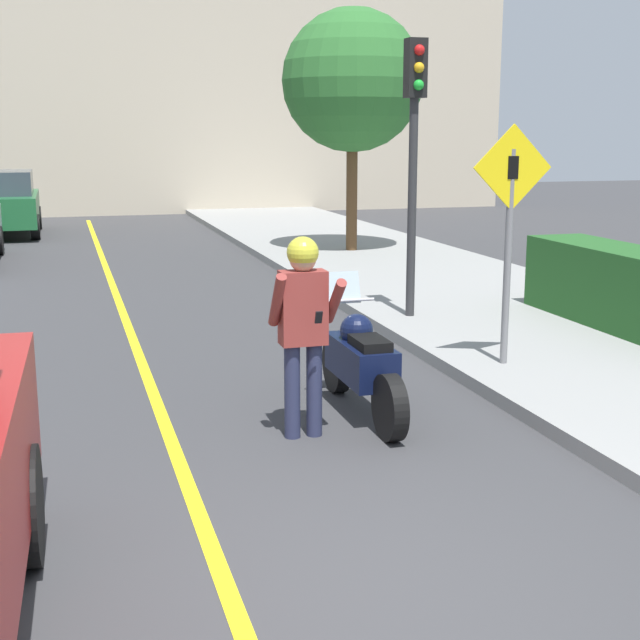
{
  "coord_description": "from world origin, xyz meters",
  "views": [
    {
      "loc": [
        -1.41,
        -4.42,
        2.63
      ],
      "look_at": [
        0.89,
        3.5,
        0.9
      ],
      "focal_mm": 50.0,
      "sensor_mm": 36.0,
      "label": 1
    }
  ],
  "objects_px": {
    "motorcycle": "(361,363)",
    "person_biker": "(303,315)",
    "traffic_light": "(414,126)",
    "parked_car_green": "(2,203)",
    "crossing_sign": "(510,222)",
    "street_tree": "(353,81)"
  },
  "relations": [
    {
      "from": "crossing_sign",
      "to": "traffic_light",
      "type": "bearing_deg",
      "value": 90.21
    },
    {
      "from": "motorcycle",
      "to": "traffic_light",
      "type": "relative_size",
      "value": 0.58
    },
    {
      "from": "traffic_light",
      "to": "parked_car_green",
      "type": "distance_m",
      "value": 14.91
    },
    {
      "from": "crossing_sign",
      "to": "traffic_light",
      "type": "relative_size",
      "value": 0.7
    },
    {
      "from": "crossing_sign",
      "to": "parked_car_green",
      "type": "bearing_deg",
      "value": 110.49
    },
    {
      "from": "motorcycle",
      "to": "parked_car_green",
      "type": "relative_size",
      "value": 0.51
    },
    {
      "from": "traffic_light",
      "to": "street_tree",
      "type": "height_order",
      "value": "street_tree"
    },
    {
      "from": "traffic_light",
      "to": "person_biker",
      "type": "bearing_deg",
      "value": -123.07
    },
    {
      "from": "person_biker",
      "to": "traffic_light",
      "type": "relative_size",
      "value": 0.48
    },
    {
      "from": "person_biker",
      "to": "traffic_light",
      "type": "xyz_separation_m",
      "value": [
        2.64,
        4.06,
        1.63
      ]
    },
    {
      "from": "motorcycle",
      "to": "traffic_light",
      "type": "bearing_deg",
      "value": 61.4
    },
    {
      "from": "person_biker",
      "to": "motorcycle",
      "type": "bearing_deg",
      "value": 35.05
    },
    {
      "from": "person_biker",
      "to": "parked_car_green",
      "type": "height_order",
      "value": "person_biker"
    },
    {
      "from": "parked_car_green",
      "to": "motorcycle",
      "type": "bearing_deg",
      "value": -76.46
    },
    {
      "from": "traffic_light",
      "to": "parked_car_green",
      "type": "bearing_deg",
      "value": 114.15
    },
    {
      "from": "person_biker",
      "to": "crossing_sign",
      "type": "distance_m",
      "value": 3.03
    },
    {
      "from": "parked_car_green",
      "to": "traffic_light",
      "type": "bearing_deg",
      "value": -65.85
    },
    {
      "from": "motorcycle",
      "to": "person_biker",
      "type": "bearing_deg",
      "value": -144.95
    },
    {
      "from": "motorcycle",
      "to": "person_biker",
      "type": "distance_m",
      "value": 1.04
    },
    {
      "from": "motorcycle",
      "to": "parked_car_green",
      "type": "height_order",
      "value": "parked_car_green"
    },
    {
      "from": "motorcycle",
      "to": "parked_car_green",
      "type": "bearing_deg",
      "value": 103.54
    },
    {
      "from": "traffic_light",
      "to": "street_tree",
      "type": "xyz_separation_m",
      "value": [
        1.45,
        7.04,
        0.99
      ]
    }
  ]
}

